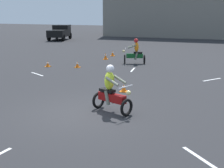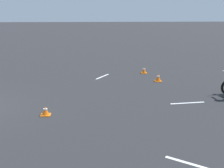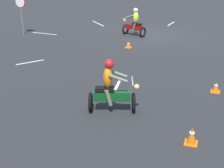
{
  "view_description": "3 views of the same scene",
  "coord_description": "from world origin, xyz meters",
  "px_view_note": "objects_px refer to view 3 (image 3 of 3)",
  "views": [
    {
      "loc": [
        4.58,
        -9.17,
        3.44
      ],
      "look_at": [
        1.04,
        0.53,
        1.0
      ],
      "focal_mm": 50.0,
      "sensor_mm": 36.0,
      "label": 1
    },
    {
      "loc": [
        10.42,
        4.98,
        3.53
      ],
      "look_at": [
        0.01,
        5.53,
        0.9
      ],
      "focal_mm": 50.0,
      "sensor_mm": 36.0,
      "label": 2
    },
    {
      "loc": [
        -3.8,
        18.58,
        4.32
      ],
      "look_at": [
        -1.01,
        10.54,
        0.9
      ],
      "focal_mm": 50.0,
      "sensor_mm": 36.0,
      "label": 3
    }
  ],
  "objects_px": {
    "motorcycle_rider_background": "(111,89)",
    "traffic_cone_far_right": "(216,87)",
    "motorcycle_rider_foreground": "(135,24)",
    "traffic_cone_far_center": "(192,136)",
    "traffic_cone_far_left": "(128,45)",
    "stop_sign": "(21,7)"
  },
  "relations": [
    {
      "from": "traffic_cone_far_right",
      "to": "stop_sign",
      "type": "bearing_deg",
      "value": -25.59
    },
    {
      "from": "stop_sign",
      "to": "traffic_cone_far_right",
      "type": "height_order",
      "value": "stop_sign"
    },
    {
      "from": "traffic_cone_far_center",
      "to": "traffic_cone_far_left",
      "type": "relative_size",
      "value": 1.43
    },
    {
      "from": "motorcycle_rider_background",
      "to": "traffic_cone_far_left",
      "type": "distance_m",
      "value": 7.43
    },
    {
      "from": "motorcycle_rider_foreground",
      "to": "traffic_cone_far_center",
      "type": "bearing_deg",
      "value": -136.04
    },
    {
      "from": "traffic_cone_far_right",
      "to": "traffic_cone_far_center",
      "type": "bearing_deg",
      "value": 82.72
    },
    {
      "from": "stop_sign",
      "to": "traffic_cone_far_left",
      "type": "bearing_deg",
      "value": 173.02
    },
    {
      "from": "traffic_cone_far_center",
      "to": "traffic_cone_far_left",
      "type": "bearing_deg",
      "value": -63.91
    },
    {
      "from": "traffic_cone_far_left",
      "to": "stop_sign",
      "type": "bearing_deg",
      "value": -6.98
    },
    {
      "from": "motorcycle_rider_background",
      "to": "traffic_cone_far_right",
      "type": "xyz_separation_m",
      "value": [
        -2.96,
        -2.59,
        -0.55
      ]
    },
    {
      "from": "stop_sign",
      "to": "traffic_cone_far_right",
      "type": "xyz_separation_m",
      "value": [
        -11.49,
        5.5,
        -1.46
      ]
    },
    {
      "from": "traffic_cone_far_left",
      "to": "motorcycle_rider_foreground",
      "type": "bearing_deg",
      "value": -81.05
    },
    {
      "from": "motorcycle_rider_background",
      "to": "stop_sign",
      "type": "relative_size",
      "value": 0.72
    },
    {
      "from": "traffic_cone_far_right",
      "to": "traffic_cone_far_left",
      "type": "distance_m",
      "value": 6.48
    },
    {
      "from": "traffic_cone_far_center",
      "to": "traffic_cone_far_left",
      "type": "height_order",
      "value": "traffic_cone_far_center"
    },
    {
      "from": "traffic_cone_far_right",
      "to": "motorcycle_rider_foreground",
      "type": "bearing_deg",
      "value": -56.25
    },
    {
      "from": "motorcycle_rider_foreground",
      "to": "traffic_cone_far_right",
      "type": "distance_m",
      "value": 8.93
    },
    {
      "from": "traffic_cone_far_right",
      "to": "traffic_cone_far_center",
      "type": "relative_size",
      "value": 0.81
    },
    {
      "from": "motorcycle_rider_background",
      "to": "traffic_cone_far_center",
      "type": "bearing_deg",
      "value": 49.59
    },
    {
      "from": "stop_sign",
      "to": "traffic_cone_far_left",
      "type": "xyz_separation_m",
      "value": [
        -6.98,
        0.85,
        -1.48
      ]
    },
    {
      "from": "motorcycle_rider_foreground",
      "to": "traffic_cone_far_left",
      "type": "relative_size",
      "value": 5.19
    },
    {
      "from": "motorcycle_rider_foreground",
      "to": "traffic_cone_far_center",
      "type": "xyz_separation_m",
      "value": [
        -4.49,
        11.04,
        -0.51
      ]
    }
  ]
}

